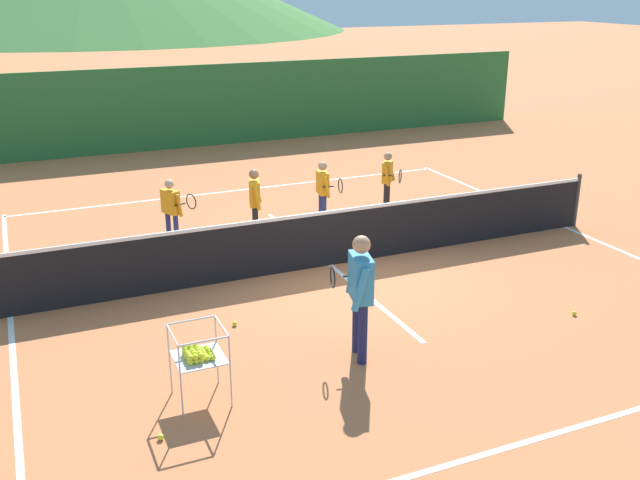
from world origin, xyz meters
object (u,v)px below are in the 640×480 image
student_0 (172,206)px  student_2 (323,187)px  instructor (360,286)px  tennis_ball_5 (574,313)px  ball_cart (197,354)px  tennis_ball_6 (161,437)px  tennis_ball_1 (235,324)px  tennis_net (330,237)px  student_1 (255,198)px  student_3 (388,176)px

student_0 → student_2: (2.99, 0.03, 0.02)m
instructor → tennis_ball_5: size_ratio=24.30×
tennis_ball_5 → ball_cart: bearing=-179.7°
ball_cart → tennis_ball_6: bearing=-134.4°
ball_cart → tennis_ball_5: size_ratio=13.22×
tennis_ball_1 → tennis_ball_6: bearing=-123.7°
tennis_net → tennis_ball_5: size_ratio=156.43×
student_2 → tennis_ball_6: 7.41m
student_0 → ball_cart: bearing=-99.5°
tennis_net → instructor: size_ratio=6.44×
instructor → student_1: instructor is taller
tennis_net → student_2: bearing=69.4°
student_0 → tennis_ball_5: (4.65, -5.23, -0.71)m
student_3 → tennis_ball_5: student_3 is taller
student_2 → tennis_ball_6: bearing=-127.1°
tennis_ball_1 → tennis_ball_5: bearing=-19.5°
student_3 → tennis_ball_1: student_3 is taller
instructor → student_1: 4.80m
tennis_net → ball_cart: (-3.10, -3.23, 0.09)m
student_2 → ball_cart: student_2 is taller
tennis_net → student_1: (-0.74, 1.75, 0.31)m
tennis_net → student_3: student_3 is taller
tennis_net → student_2: student_2 is taller
tennis_ball_5 → tennis_ball_6: same height
instructor → tennis_net: bearing=72.3°
student_0 → tennis_ball_5: student_0 is taller
tennis_net → tennis_ball_6: (-3.68, -3.82, -0.47)m
tennis_net → student_3: size_ratio=8.53×
student_0 → student_1: size_ratio=0.92×
student_3 → tennis_ball_1: bearing=-139.2°
tennis_net → student_1: 1.92m
instructor → student_1: size_ratio=1.23×
tennis_net → instructor: (-0.97, -3.04, 0.49)m
tennis_net → student_3: 3.35m
student_0 → tennis_ball_1: 3.67m
student_1 → tennis_ball_5: bearing=-57.3°
student_2 → tennis_ball_5: 5.56m
tennis_ball_1 → student_3: bearing=40.8°
tennis_net → student_1: student_1 is taller
student_0 → tennis_ball_1: size_ratio=18.26×
student_0 → student_1: student_1 is taller
student_1 → student_3: size_ratio=1.08×
instructor → student_2: size_ratio=1.30×
student_0 → student_3: 4.59m
tennis_ball_5 → tennis_net: bearing=127.3°
instructor → student_2: 5.40m
student_1 → tennis_ball_5: size_ratio=19.78×
tennis_net → tennis_ball_1: bearing=-144.2°
tennis_ball_5 → tennis_ball_1: bearing=160.5°
tennis_net → student_3: (2.37, 2.35, 0.25)m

